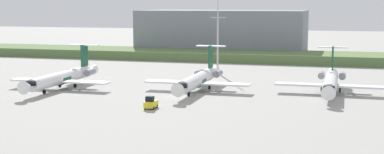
# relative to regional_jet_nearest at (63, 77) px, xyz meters

# --- Properties ---
(ground_plane) EXTENTS (500.00, 500.00, 0.00)m
(ground_plane) POSITION_rel_regional_jet_nearest_xyz_m (28.31, 26.06, -2.54)
(ground_plane) COLOR #9E9B96
(grass_berm) EXTENTS (320.00, 20.00, 2.94)m
(grass_berm) POSITION_rel_regional_jet_nearest_xyz_m (28.31, 69.15, -1.06)
(grass_berm) COLOR #597542
(grass_berm) RESTS_ON ground
(regional_jet_nearest) EXTENTS (22.81, 31.00, 9.00)m
(regional_jet_nearest) POSITION_rel_regional_jet_nearest_xyz_m (0.00, 0.00, 0.00)
(regional_jet_nearest) COLOR white
(regional_jet_nearest) RESTS_ON ground
(regional_jet_second) EXTENTS (22.81, 31.00, 9.00)m
(regional_jet_second) POSITION_rel_regional_jet_nearest_xyz_m (29.59, 5.43, 0.00)
(regional_jet_second) COLOR white
(regional_jet_second) RESTS_ON ground
(regional_jet_third) EXTENTS (22.81, 31.00, 9.00)m
(regional_jet_third) POSITION_rel_regional_jet_nearest_xyz_m (57.06, 9.38, 0.00)
(regional_jet_third) COLOR white
(regional_jet_third) RESTS_ON ground
(antenna_mast) EXTENTS (4.40, 0.50, 22.80)m
(antenna_mast) POSITION_rel_regional_jet_nearest_xyz_m (26.82, 35.02, 6.93)
(antenna_mast) COLOR #B2B2B7
(antenna_mast) RESTS_ON ground
(distant_hangar) EXTENTS (59.75, 29.98, 16.08)m
(distant_hangar) POSITION_rel_regional_jet_nearest_xyz_m (16.02, 91.03, 5.50)
(distant_hangar) COLOR gray
(distant_hangar) RESTS_ON ground
(baggage_tug) EXTENTS (1.72, 3.20, 2.30)m
(baggage_tug) POSITION_rel_regional_jet_nearest_xyz_m (26.63, -16.75, -1.53)
(baggage_tug) COLOR yellow
(baggage_tug) RESTS_ON ground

